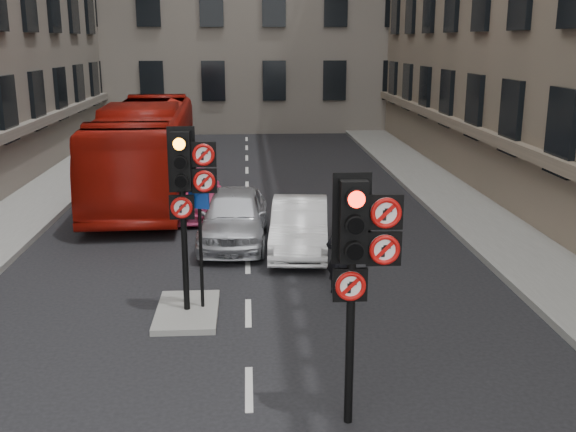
{
  "coord_description": "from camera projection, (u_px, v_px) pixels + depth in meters",
  "views": [
    {
      "loc": [
        0.03,
        -7.44,
        5.26
      ],
      "look_at": [
        0.65,
        2.64,
        2.6
      ],
      "focal_mm": 42.0,
      "sensor_mm": 36.0,
      "label": 1
    }
  ],
  "objects": [
    {
      "name": "car_white",
      "position": [
        300.0,
        226.0,
        17.13
      ],
      "size": [
        1.77,
        4.1,
        1.31
      ],
      "primitive_type": "imported",
      "rotation": [
        0.0,
        0.0,
        -0.1
      ],
      "color": "white",
      "rests_on": "ground"
    },
    {
      "name": "car_pink",
      "position": [
        193.0,
        192.0,
        21.0
      ],
      "size": [
        2.08,
        4.44,
        1.25
      ],
      "primitive_type": "imported",
      "rotation": [
        0.0,
        0.0,
        0.08
      ],
      "color": "#D73F74",
      "rests_on": "ground"
    },
    {
      "name": "car_silver",
      "position": [
        234.0,
        216.0,
        17.78
      ],
      "size": [
        1.96,
        4.37,
        1.46
      ],
      "primitive_type": "imported",
      "rotation": [
        0.0,
        0.0,
        -0.06
      ],
      "color": "#B4B6BC",
      "rests_on": "ground"
    },
    {
      "name": "pavement_right",
      "position": [
        484.0,
        215.0,
        20.5
      ],
      "size": [
        3.0,
        50.0,
        0.16
      ],
      "primitive_type": "cube",
      "color": "gray",
      "rests_on": "ground"
    },
    {
      "name": "centre_island",
      "position": [
        187.0,
        312.0,
        13.26
      ],
      "size": [
        1.2,
        2.0,
        0.12
      ],
      "primitive_type": "cube",
      "color": "gray",
      "rests_on": "ground"
    },
    {
      "name": "info_sign",
      "position": [
        200.0,
        234.0,
        12.96
      ],
      "size": [
        0.4,
        0.17,
        2.34
      ],
      "rotation": [
        0.0,
        0.0,
        -0.28
      ],
      "color": "black",
      "rests_on": "centre_island"
    },
    {
      "name": "pavement_left",
      "position": [
        1.0,
        222.0,
        19.65
      ],
      "size": [
        3.0,
        50.0,
        0.16
      ],
      "primitive_type": "cube",
      "color": "gray",
      "rests_on": "ground"
    },
    {
      "name": "signal_near",
      "position": [
        359.0,
        248.0,
        8.9
      ],
      "size": [
        0.91,
        0.4,
        3.58
      ],
      "color": "black",
      "rests_on": "ground"
    },
    {
      "name": "signal_far",
      "position": [
        186.0,
        180.0,
        12.58
      ],
      "size": [
        0.91,
        0.4,
        3.58
      ],
      "color": "black",
      "rests_on": "centre_island"
    },
    {
      "name": "motorcycle",
      "position": [
        302.0,
        231.0,
        17.09
      ],
      "size": [
        0.74,
        1.85,
        1.08
      ],
      "primitive_type": "imported",
      "rotation": [
        0.0,
        0.0,
        0.13
      ],
      "color": "black",
      "rests_on": "ground"
    },
    {
      "name": "bus_red",
      "position": [
        146.0,
        150.0,
        22.98
      ],
      "size": [
        3.1,
        11.6,
        3.21
      ],
      "primitive_type": "imported",
      "rotation": [
        0.0,
        0.0,
        0.04
      ],
      "color": "#97130B",
      "rests_on": "ground"
    },
    {
      "name": "motorcyclist",
      "position": [
        340.0,
        257.0,
        14.22
      ],
      "size": [
        0.67,
        0.53,
        1.6
      ],
      "primitive_type": "imported",
      "rotation": [
        0.0,
        0.0,
        2.86
      ],
      "color": "black",
      "rests_on": "ground"
    }
  ]
}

